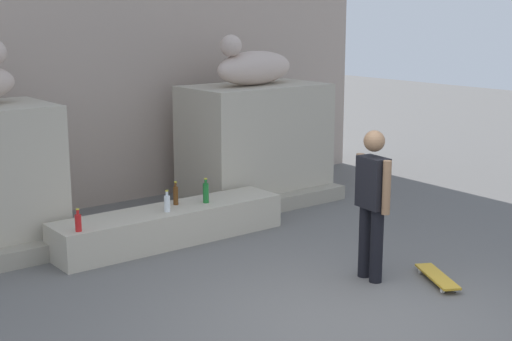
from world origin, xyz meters
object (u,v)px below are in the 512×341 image
skater (372,199)px  bottle_clear (167,203)px  bottle_brown (176,195)px  bottle_green (206,192)px  skateboard (437,277)px  statue_reclining_right (253,66)px  bottle_red (78,222)px

skater → bottle_clear: (-1.14, 2.41, -0.37)m
bottle_clear → bottle_brown: bearing=40.1°
bottle_green → bottle_brown: bearing=156.3°
skateboard → statue_reclining_right: bearing=-160.8°
skateboard → bottle_brown: 3.48m
bottle_red → bottle_clear: bottle_clear is taller
bottle_brown → bottle_clear: bearing=-139.9°
bottle_green → bottle_clear: bottle_green is taller
skateboard → bottle_green: size_ratio=2.42×
skater → bottle_red: (-2.38, 2.30, -0.37)m
skateboard → bottle_brown: size_ratio=2.59×
statue_reclining_right → bottle_brown: (-2.04, -0.97, -1.52)m
bottle_green → bottle_brown: size_ratio=1.07×
statue_reclining_right → bottle_red: statue_reclining_right is taller
bottle_brown → skateboard: bearing=-66.4°
bottle_red → bottle_brown: 1.54m
skateboard → bottle_brown: (-1.38, 3.16, 0.51)m
bottle_green → bottle_red: size_ratio=1.23×
skater → bottle_green: 2.54m
bottle_green → bottle_brown: 0.40m
statue_reclining_right → bottle_clear: size_ratio=6.09×
bottle_green → bottle_clear: bearing=-174.2°
statue_reclining_right → skateboard: (-0.66, -4.13, -2.02)m
bottle_green → bottle_brown: (-0.36, 0.16, -0.01)m
skateboard → bottle_green: 3.21m
statue_reclining_right → bottle_green: (-1.67, -1.13, -1.50)m
statue_reclining_right → skateboard: size_ratio=2.10×
bottle_brown → statue_reclining_right: bearing=25.5°
skateboard → bottle_red: 4.07m
bottle_red → bottle_clear: 1.25m
skateboard → bottle_green: bearing=-133.0°
skateboard → bottle_red: size_ratio=2.98×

